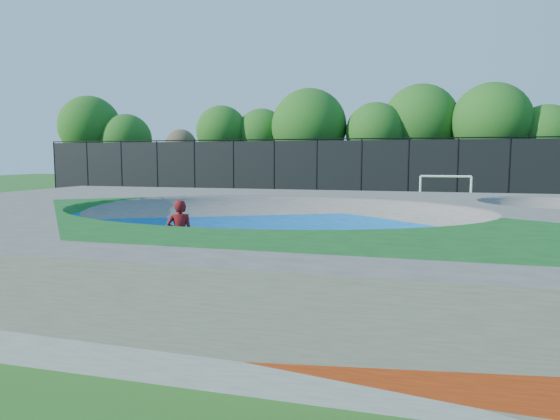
{
  "coord_description": "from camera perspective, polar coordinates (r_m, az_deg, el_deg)",
  "views": [
    {
      "loc": [
        3.6,
        -12.22,
        2.76
      ],
      "look_at": [
        -0.6,
        3.0,
        1.1
      ],
      "focal_mm": 32.0,
      "sensor_mm": 36.0,
      "label": 1
    }
  ],
  "objects": [
    {
      "name": "skater",
      "position": [
        12.54,
        -11.37,
        -2.8
      ],
      "size": [
        0.75,
        0.65,
        1.73
      ],
      "primitive_type": "imported",
      "rotation": [
        0.0,
        0.0,
        3.6
      ],
      "color": "red",
      "rests_on": "ground"
    },
    {
      "name": "fence",
      "position": [
        33.42,
        9.28,
        4.79
      ],
      "size": [
        48.09,
        0.09,
        4.04
      ],
      "color": "black",
      "rests_on": "ground"
    },
    {
      "name": "skateboard",
      "position": [
        12.69,
        -11.29,
        -6.56
      ],
      "size": [
        0.77,
        0.61,
        0.05
      ],
      "primitive_type": "cube",
      "rotation": [
        0.0,
        0.0,
        0.59
      ],
      "color": "black",
      "rests_on": "ground"
    },
    {
      "name": "treeline",
      "position": [
        38.15,
        13.24,
        9.12
      ],
      "size": [
        53.13,
        7.08,
        8.21
      ],
      "color": "#4B3225",
      "rests_on": "ground"
    },
    {
      "name": "soccer_goal",
      "position": [
        28.59,
        18.38,
        2.67
      ],
      "size": [
        2.75,
        0.12,
        1.81
      ],
      "color": "white",
      "rests_on": "ground"
    },
    {
      "name": "ground",
      "position": [
        13.04,
        -0.96,
        -6.22
      ],
      "size": [
        120.0,
        120.0,
        0.0
      ],
      "primitive_type": "plane",
      "color": "#1F5A19",
      "rests_on": "ground"
    },
    {
      "name": "skate_deck",
      "position": [
        12.9,
        -0.97,
        -2.96
      ],
      "size": [
        22.0,
        14.0,
        1.5
      ],
      "primitive_type": "cube",
      "color": "gray",
      "rests_on": "ground"
    }
  ]
}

